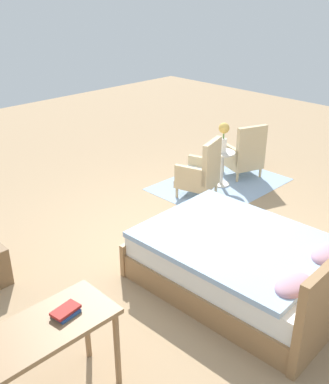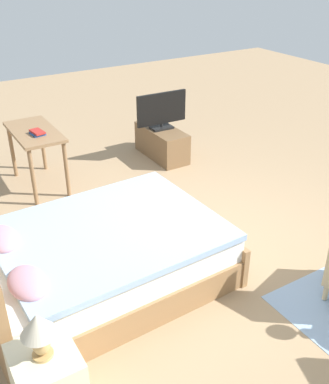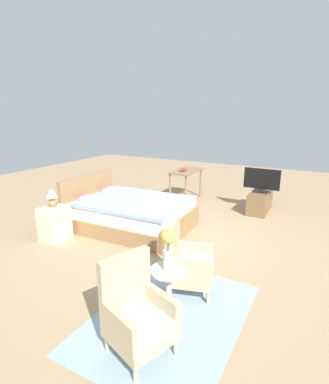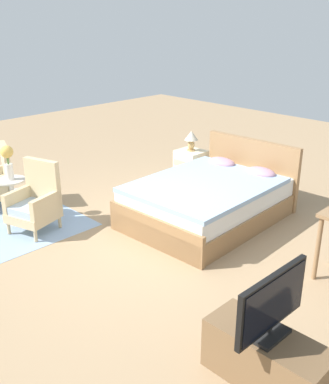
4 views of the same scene
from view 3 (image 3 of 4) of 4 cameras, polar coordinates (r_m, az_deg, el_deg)
name	(u,v)px [view 3 (image 3 of 4)]	position (r m, az deg, el deg)	size (l,w,h in m)	color
ground_plane	(177,238)	(5.43, 2.43, -8.83)	(16.00, 16.00, 0.00)	#A38460
floor_rug	(170,316)	(3.59, 1.00, -22.58)	(2.10, 1.50, 0.01)	#8EA8C6
bed	(129,213)	(5.86, -6.73, -3.98)	(1.63, 2.24, 0.96)	#997047
armchair_by_window_left	(137,314)	(3.01, -5.33, -22.17)	(0.69, 0.69, 0.92)	#CCB284
armchair_by_window_right	(187,263)	(3.83, 4.27, -13.27)	(0.68, 0.68, 0.92)	#CCB284
side_table	(168,287)	(3.40, 0.70, -17.71)	(0.40, 0.40, 0.57)	beige
flower_vase	(168,244)	(3.15, 0.73, -9.94)	(0.17, 0.17, 0.48)	silver
nightstand	(55,223)	(5.62, -20.20, -5.63)	(0.44, 0.41, 0.60)	beige
table_lamp	(52,195)	(5.47, -20.69, -0.58)	(0.22, 0.22, 0.33)	tan
tv_stand	(260,202)	(7.12, 17.70, -1.78)	(0.96, 0.40, 0.45)	brown
tv_flatscreen	(262,180)	(6.99, 18.03, 2.16)	(0.21, 0.78, 0.53)	black
vanity_desk	(186,175)	(7.57, 4.14, 3.29)	(1.04, 0.52, 0.78)	#8E6B47
book_stack	(183,170)	(7.40, 3.59, 4.15)	(0.23, 0.17, 0.05)	#284C8E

